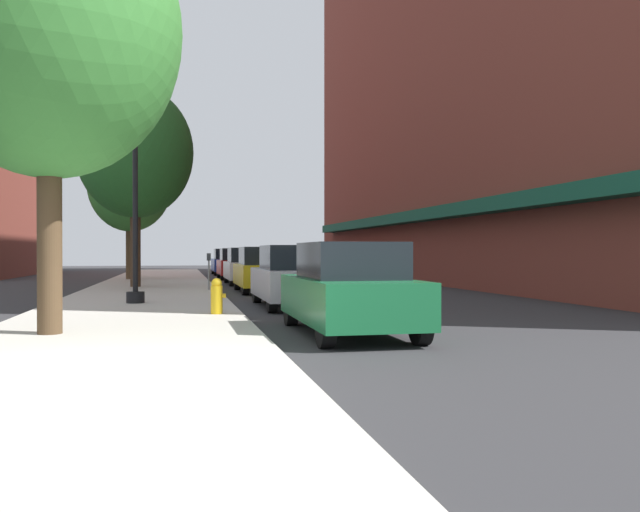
# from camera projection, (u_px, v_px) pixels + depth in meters

# --- Properties ---
(ground_plane) EXTENTS (90.00, 90.00, 0.00)m
(ground_plane) POSITION_uv_depth(u_px,v_px,m) (257.00, 290.00, 25.56)
(ground_plane) COLOR #2D2D30
(sidewalk_slab) EXTENTS (4.80, 50.00, 0.12)m
(sidewalk_slab) POSITION_uv_depth(u_px,v_px,m) (153.00, 288.00, 25.69)
(sidewalk_slab) COLOR #B7B2A8
(sidewalk_slab) RESTS_ON ground
(building_right_brick) EXTENTS (6.80, 40.00, 26.43)m
(building_right_brick) POSITION_uv_depth(u_px,v_px,m) (474.00, 10.00, 31.68)
(building_right_brick) COLOR brown
(building_right_brick) RESTS_ON ground
(lamppost) EXTENTS (0.48, 0.48, 5.90)m
(lamppost) POSITION_uv_depth(u_px,v_px,m) (135.00, 188.00, 17.49)
(lamppost) COLOR black
(lamppost) RESTS_ON sidewalk_slab
(fire_hydrant) EXTENTS (0.33, 0.26, 0.79)m
(fire_hydrant) POSITION_uv_depth(u_px,v_px,m) (217.00, 296.00, 14.46)
(fire_hydrant) COLOR gold
(fire_hydrant) RESTS_ON sidewalk_slab
(parking_meter_near) EXTENTS (0.14, 0.09, 1.31)m
(parking_meter_near) POSITION_uv_depth(u_px,v_px,m) (209.00, 267.00, 23.45)
(parking_meter_near) COLOR slate
(parking_meter_near) RESTS_ON sidewalk_slab
(tree_near) EXTENTS (4.48, 4.48, 7.85)m
(tree_near) POSITION_uv_depth(u_px,v_px,m) (135.00, 152.00, 25.59)
(tree_near) COLOR #422D1E
(tree_near) RESTS_ON sidewalk_slab
(tree_mid) EXTENTS (4.08, 4.08, 7.06)m
(tree_mid) POSITION_uv_depth(u_px,v_px,m) (130.00, 185.00, 32.54)
(tree_mid) COLOR #4C3823
(tree_mid) RESTS_ON sidewalk_slab
(tree_far) EXTENTS (4.38, 4.38, 7.64)m
(tree_far) POSITION_uv_depth(u_px,v_px,m) (49.00, 29.00, 10.95)
(tree_far) COLOR #4C3823
(tree_far) RESTS_ON sidewalk_slab
(car_green) EXTENTS (1.80, 4.30, 1.66)m
(car_green) POSITION_uv_depth(u_px,v_px,m) (349.00, 290.00, 11.83)
(car_green) COLOR black
(car_green) RESTS_ON ground
(car_silver) EXTENTS (1.80, 4.30, 1.66)m
(car_silver) POSITION_uv_depth(u_px,v_px,m) (293.00, 277.00, 17.63)
(car_silver) COLOR black
(car_silver) RESTS_ON ground
(car_yellow) EXTENTS (1.80, 4.30, 1.66)m
(car_yellow) POSITION_uv_depth(u_px,v_px,m) (262.00, 270.00, 24.03)
(car_yellow) COLOR black
(car_yellow) RESTS_ON ground
(car_white) EXTENTS (1.80, 4.30, 1.66)m
(car_white) POSITION_uv_depth(u_px,v_px,m) (246.00, 267.00, 29.74)
(car_white) COLOR black
(car_white) RESTS_ON ground
(car_red) EXTENTS (1.80, 4.30, 1.66)m
(car_red) POSITION_uv_depth(u_px,v_px,m) (235.00, 264.00, 35.47)
(car_red) COLOR black
(car_red) RESTS_ON ground
(car_blue) EXTENTS (1.80, 4.30, 1.66)m
(car_blue) POSITION_uv_depth(u_px,v_px,m) (227.00, 262.00, 41.80)
(car_blue) COLOR black
(car_blue) RESTS_ON ground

